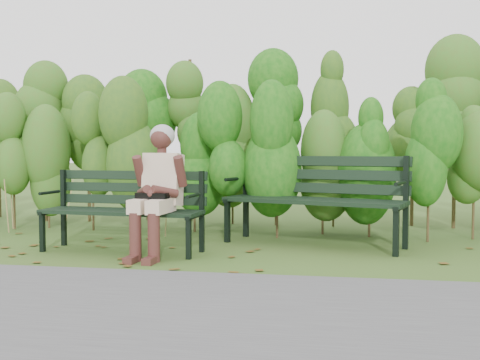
# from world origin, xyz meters

# --- Properties ---
(ground) EXTENTS (80.00, 80.00, 0.00)m
(ground) POSITION_xyz_m (0.00, 0.00, 0.00)
(ground) COLOR #3E5420
(footpath) EXTENTS (60.00, 2.50, 0.01)m
(footpath) POSITION_xyz_m (0.00, -2.20, 0.01)
(footpath) COLOR #474749
(footpath) RESTS_ON ground
(hedge_band) EXTENTS (11.04, 1.67, 2.42)m
(hedge_band) POSITION_xyz_m (0.00, 1.86, 1.26)
(hedge_band) COLOR #47381E
(hedge_band) RESTS_ON ground
(leaf_litter) EXTENTS (5.50, 2.16, 0.01)m
(leaf_litter) POSITION_xyz_m (-0.05, -0.14, 0.00)
(leaf_litter) COLOR brown
(leaf_litter) RESTS_ON ground
(bench_left) EXTENTS (1.75, 0.71, 0.86)m
(bench_left) POSITION_xyz_m (-1.19, 0.04, 0.50)
(bench_left) COLOR black
(bench_left) RESTS_ON ground
(bench_right) EXTENTS (2.13, 1.24, 1.01)m
(bench_right) POSITION_xyz_m (0.81, 0.79, 0.60)
(bench_right) COLOR black
(bench_right) RESTS_ON ground
(seated_woman) EXTENTS (0.56, 0.82, 1.34)m
(seated_woman) POSITION_xyz_m (-0.76, -0.17, 0.74)
(seated_woman) COLOR #C6AA96
(seated_woman) RESTS_ON ground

